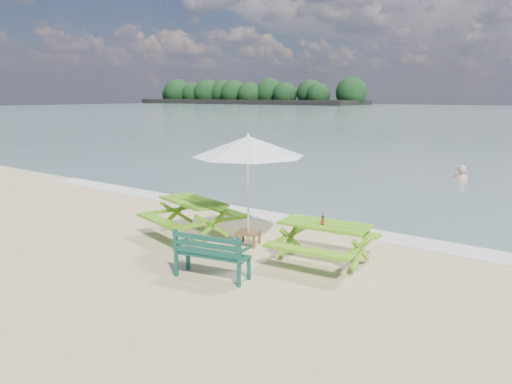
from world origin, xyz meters
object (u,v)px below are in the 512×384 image
Objects in this scene: picnic_table_left at (193,219)px; patio_umbrella at (248,146)px; picnic_table_right at (324,244)px; side_table at (248,238)px; beer_bottle at (323,221)px; swimmer at (460,188)px; park_bench at (212,264)px.

patio_umbrella reaches higher than picnic_table_left.
side_table is (-1.87, 0.03, -0.22)m from picnic_table_right.
side_table is at bearing 174.87° from beer_bottle.
picnic_table_left reaches higher than swimmer.
swimmer is (-0.77, 12.09, -1.28)m from beer_bottle.
beer_bottle is (1.91, -0.17, -1.26)m from patio_umbrella.
swimmer is at bearing 84.54° from side_table.
beer_bottle reaches higher than picnic_table_right.
park_bench is at bearing -91.84° from swimmer.
picnic_table_left is at bearing -177.23° from picnic_table_right.
beer_bottle is at bearing 55.10° from park_bench.
patio_umbrella is (1.45, 0.19, 1.73)m from picnic_table_left.
picnic_table_left is 1.67× the size of park_bench.
beer_bottle is at bearing -5.13° from patio_umbrella.
park_bench is (-1.18, -1.88, -0.13)m from picnic_table_right.
picnic_table_right is 0.51m from beer_bottle.
patio_umbrella is at bearing 174.87° from beer_bottle.
swimmer is (1.14, 11.92, -0.56)m from side_table.
beer_bottle is (3.36, 0.02, 0.47)m from picnic_table_left.
patio_umbrella is (-1.87, 0.03, 1.75)m from picnic_table_right.
beer_bottle is 0.13× the size of swimmer.
side_table is 0.20× the size of patio_umbrella.
picnic_table_right is at bearing -86.48° from swimmer.
picnic_table_left reaches higher than side_table.
patio_umbrella reaches higher than beer_bottle.
beer_bottle reaches higher than swimmer.
picnic_table_right is 2.22m from park_bench.
side_table is at bearing -95.46° from swimmer.
picnic_table_left is at bearing -172.46° from patio_umbrella.
side_table is 1.98m from patio_umbrella.
picnic_table_left is 1.26× the size of swimmer.
swimmer is (2.59, 12.11, -0.80)m from picnic_table_left.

